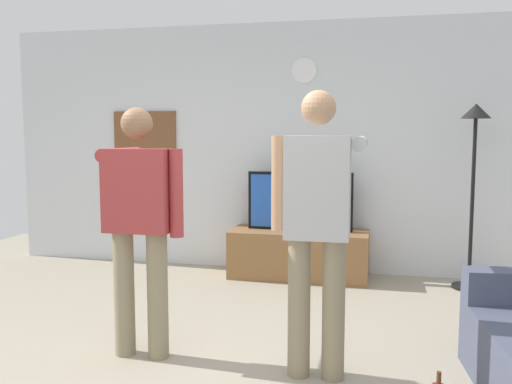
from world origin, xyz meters
The scene contains 9 objects.
ground_plane centered at (0.00, 0.00, 0.00)m, with size 8.40×8.40×0.00m, color #9E937F.
back_wall centered at (0.00, 2.95, 1.35)m, with size 6.40×0.10×2.70m, color silver.
tv_stand centered at (0.22, 2.60, 0.25)m, with size 1.44×0.58×0.50m.
television centered at (0.22, 2.65, 0.80)m, with size 1.10×0.07×0.61m.
wall_clock centered at (0.22, 2.89, 2.18)m, with size 0.26×0.26×0.03m, color white.
framed_picture centered at (-1.62, 2.90, 1.45)m, with size 0.75×0.04×0.62m, color brown.
floor_lamp centered at (1.91, 2.54, 1.28)m, with size 0.32×0.32×1.79m.
person_standing_nearer_lamp centered at (-0.54, 0.34, 0.96)m, with size 0.62×0.78×1.69m.
person_standing_nearer_couch centered at (0.66, 0.26, 1.00)m, with size 0.57×0.78×1.77m.
Camera 1 is at (1.01, -3.07, 1.52)m, focal length 38.78 mm.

